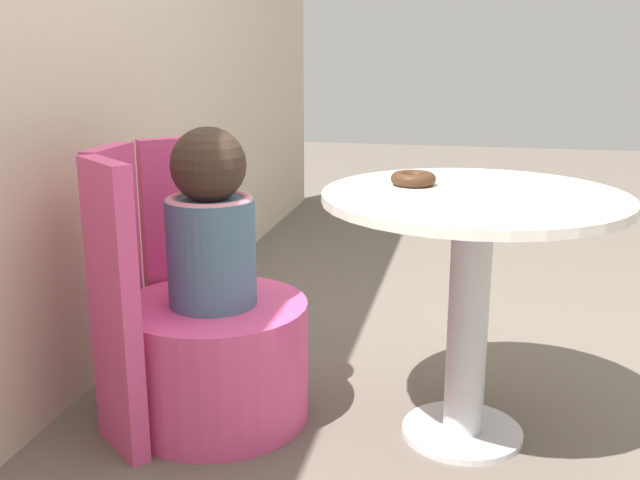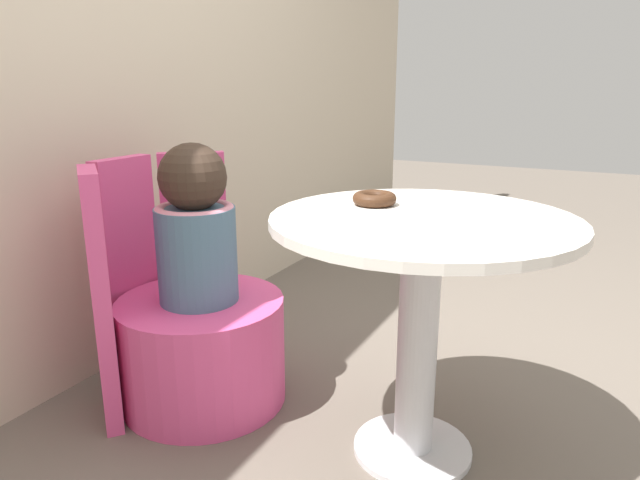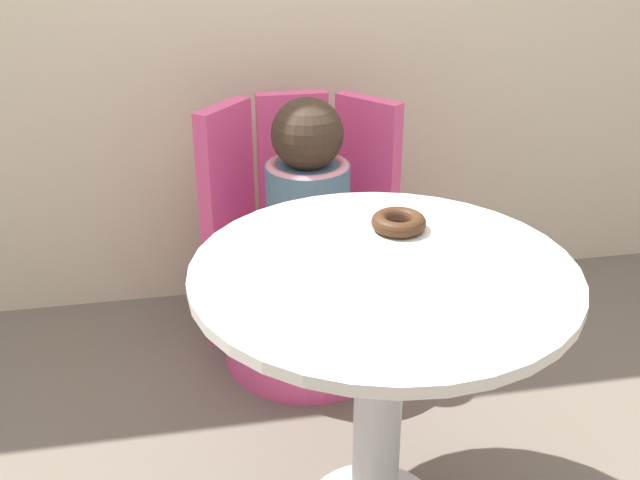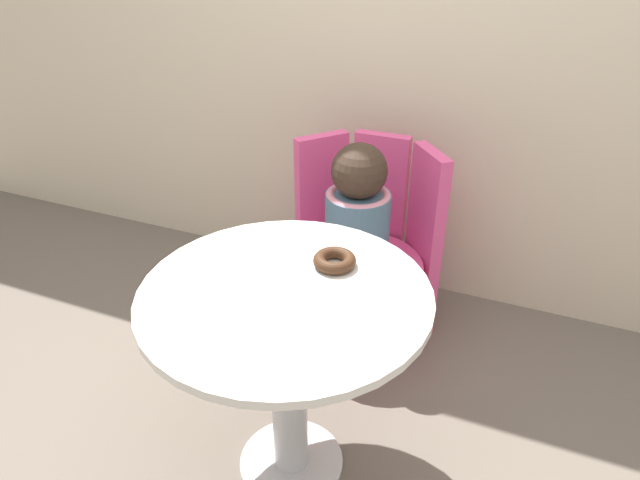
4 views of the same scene
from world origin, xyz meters
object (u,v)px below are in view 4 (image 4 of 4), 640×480
(child_figure, at_px, (358,210))
(donut, at_px, (335,260))
(tub_chair, at_px, (355,298))
(round_table, at_px, (287,339))

(child_figure, relative_size, donut, 4.06)
(child_figure, xyz_separation_m, donut, (0.11, -0.54, 0.12))
(tub_chair, xyz_separation_m, child_figure, (-0.00, -0.00, 0.40))
(tub_chair, bearing_deg, child_figure, -97.13)
(tub_chair, xyz_separation_m, donut, (0.11, -0.54, 0.53))
(round_table, xyz_separation_m, child_figure, (-0.04, 0.70, 0.06))
(round_table, distance_m, donut, 0.26)
(round_table, bearing_deg, donut, 65.24)
(round_table, height_order, donut, donut)
(round_table, height_order, tub_chair, round_table)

